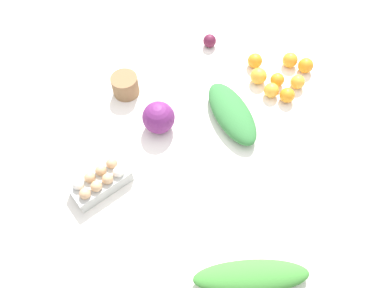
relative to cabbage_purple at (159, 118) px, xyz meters
The scene contains 16 objects.
ground_plane 0.81m from the cabbage_purple, 67.63° to the left, with size 8.00×8.00×0.00m, color #B2A899.
dining_table 0.23m from the cabbage_purple, 67.63° to the left, with size 1.45×1.08×0.72m.
cabbage_purple is the anchor object (origin of this frame).
egg_carton 0.36m from the cabbage_purple, 23.41° to the right, with size 0.25×0.23×0.09m.
paper_bag 0.26m from the cabbage_purple, 127.32° to the right, with size 0.12×0.12×0.10m, color olive.
greens_bunch_scallion 0.73m from the cabbage_purple, 41.27° to the left, with size 0.40×0.11×0.07m, color #3D8433.
greens_bunch_chard 0.32m from the cabbage_purple, 111.52° to the left, with size 0.36×0.15×0.08m, color #337538.
beet_root 0.56m from the cabbage_purple, 168.80° to the left, with size 0.07×0.07×0.07m, color #5B1933.
orange_0 0.72m from the cabbage_purple, 134.24° to the left, with size 0.07×0.07×0.07m, color orange.
orange_1 0.60m from the cabbage_purple, 127.77° to the left, with size 0.06×0.06×0.06m, color orange.
orange_2 0.68m from the cabbage_purple, 123.40° to the left, with size 0.07×0.07×0.07m, color #F9A833.
orange_3 0.60m from the cabbage_purple, 118.05° to the left, with size 0.07×0.07×0.07m, color orange.
orange_4 0.77m from the cabbage_purple, 129.19° to the left, with size 0.07×0.07×0.07m, color orange.
orange_5 0.58m from the cabbage_purple, 142.64° to the left, with size 0.07×0.07×0.07m, color orange.
orange_6 0.53m from the cabbage_purple, 133.49° to the left, with size 0.08×0.08×0.08m, color #F9A833.
orange_7 0.54m from the cabbage_purple, 122.91° to the left, with size 0.07×0.07×0.07m, color #F9A833.
Camera 1 is at (0.83, 0.19, 2.07)m, focal length 35.00 mm.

